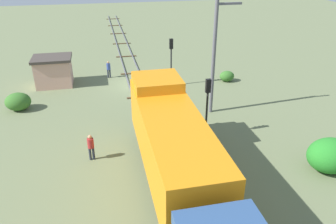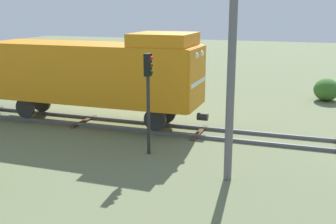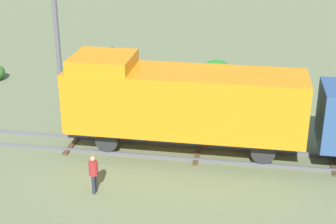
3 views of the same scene
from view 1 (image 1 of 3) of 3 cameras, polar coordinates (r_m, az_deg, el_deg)
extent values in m
plane|color=#66704C|center=(31.48, -5.56, 4.77)|extent=(113.56, 113.56, 0.00)
cube|color=#595960|center=(31.53, -4.26, 5.02)|extent=(0.10, 75.71, 0.16)
cube|color=#595960|center=(31.38, -6.87, 4.80)|extent=(0.10, 75.71, 0.16)
cube|color=#4C3823|center=(64.95, -9.58, 15.70)|extent=(2.40, 0.24, 0.09)
cube|color=#4C3823|center=(58.75, -9.18, 14.66)|extent=(2.40, 0.24, 0.09)
cube|color=#4C3823|center=(52.59, -8.69, 13.36)|extent=(2.40, 0.24, 0.09)
cube|color=#4C3823|center=(46.46, -8.07, 11.72)|extent=(2.40, 0.24, 0.09)
cube|color=#4C3823|center=(40.39, -7.28, 9.59)|extent=(2.40, 0.24, 0.09)
cube|color=#4C3823|center=(34.41, -6.23, 6.70)|extent=(2.40, 0.24, 0.09)
cube|color=#4C3823|center=(28.56, -4.76, 2.62)|extent=(2.40, 0.24, 0.09)
cube|color=#4C3823|center=(22.96, -2.57, -3.52)|extent=(2.40, 0.24, 0.09)
cube|color=#4C3823|center=(17.84, 1.03, -13.35)|extent=(2.40, 0.24, 0.09)
cube|color=orange|center=(16.79, 0.62, -4.99)|extent=(2.90, 11.00, 2.90)
cube|color=orange|center=(19.48, -1.92, 5.27)|extent=(2.75, 2.80, 0.60)
cube|color=orange|center=(21.64, -2.65, 2.45)|extent=(2.84, 0.10, 2.84)
cube|color=white|center=(21.76, -2.66, 2.01)|extent=(2.46, 0.06, 0.20)
sphere|color=white|center=(21.35, -1.54, 5.31)|extent=(0.28, 0.28, 0.28)
sphere|color=white|center=(21.21, -3.93, 5.12)|extent=(0.28, 0.28, 0.28)
cylinder|color=#262628|center=(22.71, -2.68, -1.53)|extent=(0.36, 0.50, 0.36)
cylinder|color=#262628|center=(21.05, 0.27, -4.36)|extent=(0.18, 1.10, 1.10)
cylinder|color=#262628|center=(20.83, -3.62, -4.77)|extent=(0.18, 1.10, 1.10)
cylinder|color=#262628|center=(15.36, 6.57, -18.13)|extent=(0.18, 1.10, 1.10)
cylinder|color=#262628|center=(30.37, 0.55, 8.55)|extent=(0.14, 0.14, 4.45)
cube|color=black|center=(29.88, 0.56, 11.79)|extent=(0.32, 0.24, 0.90)
sphere|color=#390606|center=(29.95, 0.50, 12.36)|extent=(0.16, 0.16, 0.16)
sphere|color=yellow|center=(30.02, 0.50, 11.84)|extent=(0.16, 0.16, 0.16)
sphere|color=black|center=(30.09, 0.50, 11.32)|extent=(0.16, 0.16, 0.16)
cylinder|color=#262628|center=(21.69, 6.78, 0.53)|extent=(0.14, 0.14, 4.17)
cube|color=black|center=(21.04, 7.01, 4.55)|extent=(0.32, 0.24, 0.90)
sphere|color=red|center=(21.07, 6.93, 5.37)|extent=(0.16, 0.16, 0.16)
sphere|color=#3C3306|center=(21.17, 6.89, 4.66)|extent=(0.16, 0.16, 0.16)
sphere|color=black|center=(21.27, 6.85, 3.96)|extent=(0.16, 0.16, 0.16)
cylinder|color=#262B38|center=(33.53, -10.06, 6.62)|extent=(0.15, 0.15, 0.85)
cylinder|color=#262B38|center=(33.53, -10.40, 6.59)|extent=(0.15, 0.15, 0.85)
cylinder|color=#33478C|center=(33.30, -10.33, 7.80)|extent=(0.38, 0.38, 0.62)
sphere|color=tan|center=(33.17, -10.39, 8.49)|extent=(0.23, 0.23, 0.23)
cylinder|color=#262B38|center=(20.47, -12.85, -7.02)|extent=(0.15, 0.15, 0.85)
cylinder|color=#262B38|center=(20.47, -13.41, -7.06)|extent=(0.15, 0.15, 0.85)
cylinder|color=maroon|center=(20.09, -13.34, -5.28)|extent=(0.38, 0.38, 0.62)
sphere|color=tan|center=(19.87, -13.46, -4.23)|extent=(0.23, 0.23, 0.23)
cylinder|color=#595960|center=(24.60, 7.94, 9.11)|extent=(0.28, 0.28, 8.59)
cube|color=#595960|center=(24.10, 10.65, 18.07)|extent=(1.80, 0.16, 0.16)
cube|color=#D19E8C|center=(32.63, -19.27, 6.53)|extent=(3.20, 2.60, 2.50)
cube|color=#3F3833|center=(32.23, -19.63, 8.82)|extent=(3.50, 2.90, 0.24)
cube|color=#2D2319|center=(33.97, -18.99, 6.78)|extent=(0.80, 0.06, 1.90)
ellipsoid|color=#346726|center=(28.52, -24.66, 1.65)|extent=(1.97, 1.62, 1.44)
ellipsoid|color=#257E26|center=(20.89, 26.48, -6.79)|extent=(2.74, 2.25, 2.00)
ellipsoid|color=#346726|center=(32.52, 10.22, 6.16)|extent=(1.42, 1.16, 1.04)
camera|label=2|loc=(33.49, 30.12, 13.46)|focal=45.00mm
camera|label=3|loc=(21.94, -73.55, 7.88)|focal=55.00mm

